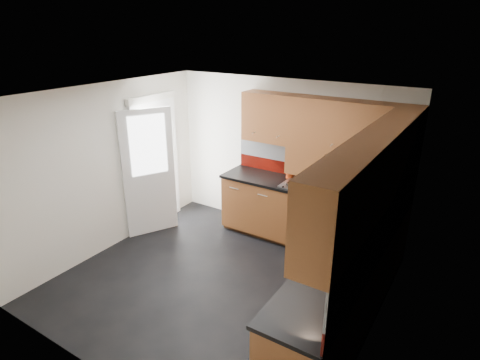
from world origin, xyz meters
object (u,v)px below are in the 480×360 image
Objects in this scene: toaster at (362,190)px; gas_hob at (302,185)px; utensil_pot at (290,172)px; food_processor at (356,230)px.

gas_hob is at bearing -174.84° from toaster.
food_processor is (1.42, -1.34, 0.03)m from utensil_pot.
toaster is 1.04× the size of food_processor.
toaster is 1.24m from food_processor.
toaster reaches higher than gas_hob.
utensil_pot reaches higher than toaster.
utensil_pot is at bearing 136.81° from food_processor.
food_processor is (1.12, -1.13, 0.11)m from gas_hob.
utensil_pot is 1.13m from toaster.
utensil_pot reaches higher than gas_hob.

